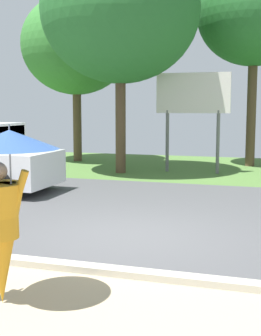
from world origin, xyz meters
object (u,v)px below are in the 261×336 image
(tree_right_far, at_px, (255,14))
(tree_right_mid, at_px, (120,10))
(monk_pedestrian, at_px, (3,209))
(roadside_billboard, at_px, (193,100))
(tree_left_far, at_px, (76,45))

(tree_right_far, bearing_deg, tree_right_mid, -141.99)
(monk_pedestrian, xyz_separation_m, tree_right_mid, (-2.21, 10.99, 4.42))
(monk_pedestrian, relative_size, tree_right_mid, 0.26)
(roadside_billboard, height_order, tree_right_mid, tree_right_mid)
(monk_pedestrian, bearing_deg, tree_right_mid, 85.19)
(roadside_billboard, xyz_separation_m, tree_right_mid, (-2.40, -0.80, 3.03))
(tree_left_far, distance_m, tree_right_far, 7.27)
(monk_pedestrian, bearing_deg, tree_left_far, 94.10)
(tree_right_far, bearing_deg, monk_pedestrian, -98.16)
(roadside_billboard, relative_size, tree_right_mid, 0.43)
(tree_right_far, bearing_deg, tree_left_far, -176.72)
(monk_pedestrian, xyz_separation_m, tree_left_far, (-5.14, 13.91, 3.74))
(roadside_billboard, distance_m, tree_left_far, 6.20)
(monk_pedestrian, bearing_deg, roadside_billboard, 72.90)
(monk_pedestrian, height_order, tree_right_far, tree_right_far)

